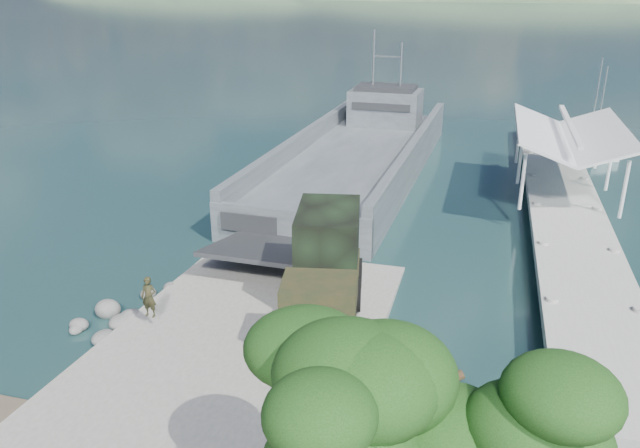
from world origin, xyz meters
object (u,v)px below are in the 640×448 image
Objects in this scene: soldier at (150,306)px; overhang_tree at (419,447)px; sailboat_far at (590,137)px; pier at (563,187)px; landing_craft at (357,164)px; military_truck at (325,270)px; sailboat_near at (595,148)px.

soldier is 0.22× the size of overhang_tree.
sailboat_far is (20.85, 39.54, -0.94)m from soldier.
pier is at bearing 79.71° from overhang_tree.
military_truck is at bearing -79.38° from landing_craft.
soldier is at bearing -130.70° from pier.
pier is 5.98× the size of sailboat_far.
pier is 4.91× the size of military_truck.
sailboat_near is 0.96× the size of overhang_tree.
military_truck is at bearing -127.15° from sailboat_near.
pier is 5.90× the size of overhang_tree.
overhang_tree reaches higher than military_truck.
overhang_tree is at bearing -115.03° from sailboat_near.
pier is 20.44m from sailboat_far.
sailboat_near is 4.34m from sailboat_far.
overhang_tree reaches higher than soldier.
overhang_tree is (8.33, -33.88, 4.59)m from landing_craft.
sailboat_near is at bearing 78.36° from overhang_tree.
pier is at bearing -15.81° from landing_craft.
sailboat_far is at bearing 75.26° from sailboat_near.
sailboat_far is at bearing 79.25° from overhang_tree.
military_truck is at bearing -121.57° from pier.
sailboat_near is 0.97× the size of sailboat_far.
landing_craft is 4.86× the size of sailboat_near.
landing_craft reaches higher than military_truck.
sailboat_near is at bearing 34.49° from landing_craft.
military_truck reaches higher than soldier.
sailboat_near reaches higher than overhang_tree.
pier reaches higher than military_truck.
sailboat_near reaches higher than pier.
overhang_tree is at bearing -74.33° from landing_craft.
pier is at bearing 47.80° from soldier.
pier is at bearing -117.52° from sailboat_near.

